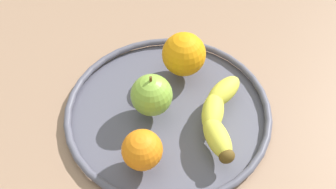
# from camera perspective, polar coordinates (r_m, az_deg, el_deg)

# --- Properties ---
(ground_plane) EXTENTS (1.56, 1.56, 0.04)m
(ground_plane) POSITION_cam_1_polar(r_m,az_deg,el_deg) (0.65, 0.00, -3.88)
(ground_plane) COLOR #98755D
(fruit_bowl) EXTENTS (0.35, 0.35, 0.02)m
(fruit_bowl) POSITION_cam_1_polar(r_m,az_deg,el_deg) (0.62, 0.00, -2.30)
(fruit_bowl) COLOR #535263
(fruit_bowl) RESTS_ON ground_plane
(banana) EXTENTS (0.17, 0.10, 0.04)m
(banana) POSITION_cam_1_polar(r_m,az_deg,el_deg) (0.59, 7.89, -3.10)
(banana) COLOR #DDD843
(banana) RESTS_ON fruit_bowl
(apple) EXTENTS (0.07, 0.07, 0.08)m
(apple) POSITION_cam_1_polar(r_m,az_deg,el_deg) (0.59, -2.59, -0.09)
(apple) COLOR #83B13B
(apple) RESTS_ON fruit_bowl
(orange_back_right) EXTENTS (0.08, 0.08, 0.08)m
(orange_back_right) POSITION_cam_1_polar(r_m,az_deg,el_deg) (0.64, 2.51, 6.33)
(orange_back_right) COLOR orange
(orange_back_right) RESTS_ON fruit_bowl
(orange_back_left) EXTENTS (0.06, 0.06, 0.06)m
(orange_back_left) POSITION_cam_1_polar(r_m,az_deg,el_deg) (0.53, -4.08, -8.65)
(orange_back_left) COLOR orange
(orange_back_left) RESTS_ON fruit_bowl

